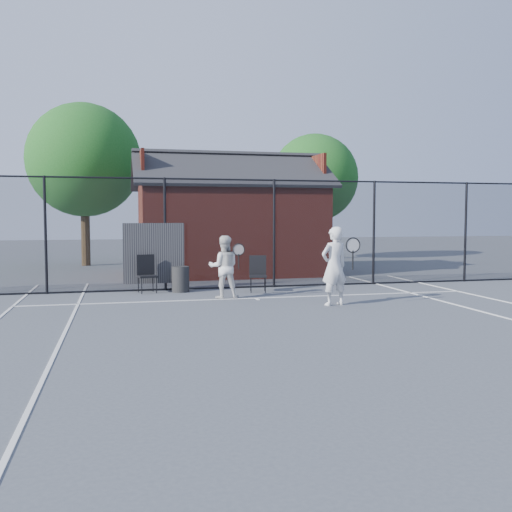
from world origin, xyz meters
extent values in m
plane|color=#44484D|center=(0.00, 0.00, 0.00)|extent=(80.00, 80.00, 0.00)
cube|color=silver|center=(0.00, 3.00, 0.01)|extent=(11.00, 0.06, 0.01)
cube|color=silver|center=(-4.11, -2.00, 0.01)|extent=(0.06, 18.00, 0.01)
cube|color=silver|center=(0.00, 2.85, 0.01)|extent=(0.06, 0.30, 0.01)
cylinder|color=black|center=(-5.00, 5.00, 1.50)|extent=(0.07, 0.07, 3.00)
cylinder|color=black|center=(-2.00, 5.00, 1.50)|extent=(0.07, 0.07, 3.00)
cylinder|color=black|center=(1.00, 5.00, 1.50)|extent=(0.07, 0.07, 3.00)
cylinder|color=black|center=(4.00, 5.00, 1.50)|extent=(0.07, 0.07, 3.00)
cylinder|color=black|center=(7.00, 5.00, 1.50)|extent=(0.07, 0.07, 3.00)
cylinder|color=black|center=(0.00, 5.00, 2.97)|extent=(22.00, 0.04, 0.04)
cylinder|color=black|center=(0.00, 5.00, 0.03)|extent=(22.00, 0.04, 0.04)
cube|color=black|center=(0.00, 5.00, 1.50)|extent=(22.00, 3.00, 0.01)
cube|color=black|center=(-2.30, 4.98, 1.00)|extent=(1.60, 0.04, 1.60)
cube|color=maroon|center=(0.50, 9.00, 1.50)|extent=(6.00, 4.00, 3.00)
cube|color=black|center=(0.50, 8.00, 3.53)|extent=(6.50, 2.36, 1.32)
cube|color=black|center=(0.50, 10.00, 3.53)|extent=(6.50, 2.36, 1.32)
cube|color=maroon|center=(-2.45, 9.00, 3.53)|extent=(0.10, 2.80, 1.06)
cube|color=maroon|center=(3.45, 9.00, 3.53)|extent=(0.10, 2.80, 1.06)
cylinder|color=#302013|center=(-4.50, 13.50, 1.26)|extent=(0.36, 0.36, 2.52)
sphere|color=#154C16|center=(-4.50, 13.50, 4.20)|extent=(4.48, 4.48, 4.48)
cylinder|color=#302013|center=(5.50, 14.50, 1.12)|extent=(0.36, 0.36, 2.23)
sphere|color=#154C16|center=(5.50, 14.50, 3.72)|extent=(3.97, 3.97, 3.97)
imported|color=silver|center=(1.45, 1.57, 0.88)|extent=(0.72, 0.56, 1.75)
torus|color=black|center=(1.74, 1.22, 1.35)|extent=(0.34, 0.03, 0.34)
cylinder|color=black|center=(1.74, 1.22, 1.03)|extent=(0.03, 0.03, 0.42)
imported|color=silver|center=(-0.75, 3.20, 0.76)|extent=(0.80, 0.65, 1.52)
torus|color=black|center=(-0.44, 2.90, 1.19)|extent=(0.30, 0.02, 0.30)
cylinder|color=black|center=(-0.44, 2.90, 0.91)|extent=(0.03, 0.03, 0.36)
cube|color=black|center=(-2.50, 4.60, 0.48)|extent=(0.54, 0.55, 0.96)
cube|color=black|center=(0.32, 4.10, 0.46)|extent=(0.53, 0.54, 0.93)
cylinder|color=#252525|center=(-1.64, 4.60, 0.33)|extent=(0.50, 0.50, 0.67)
camera|label=1|loc=(-3.18, -10.26, 1.98)|focal=40.00mm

